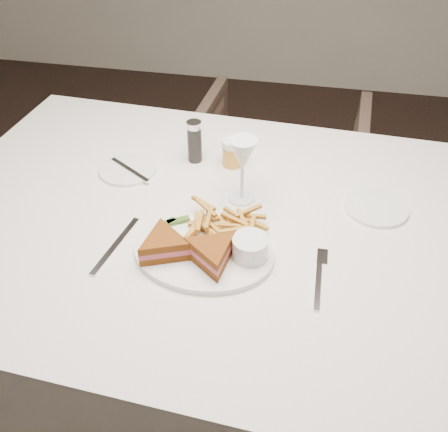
% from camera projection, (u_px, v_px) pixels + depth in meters
% --- Properties ---
extents(ground, '(5.00, 5.00, 0.00)m').
position_uv_depth(ground, '(244.00, 397.00, 1.67)').
color(ground, black).
rests_on(ground, ground).
extents(table, '(1.59, 1.11, 0.75)m').
position_uv_depth(table, '(227.00, 317.00, 1.46)').
color(table, silver).
rests_on(table, ground).
extents(chair_far, '(0.71, 0.67, 0.70)m').
position_uv_depth(chair_far, '(276.00, 175.00, 2.08)').
color(chair_far, '#4A382D').
rests_on(chair_far, ground).
extents(table_setting, '(0.83, 0.62, 0.18)m').
position_uv_depth(table_setting, '(217.00, 218.00, 1.17)').
color(table_setting, white).
rests_on(table_setting, table).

